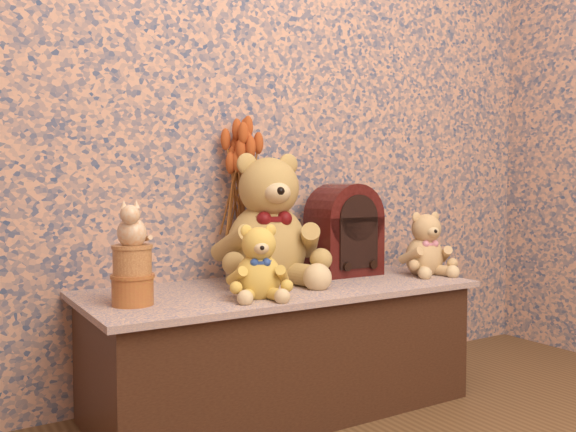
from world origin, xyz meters
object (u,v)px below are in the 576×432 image
teddy_large (267,213)px  cathedral_radio (344,229)px  cat_figurine (132,223)px  teddy_medium (258,258)px  ceramic_vase (240,255)px  teddy_small (425,241)px  biscuit_tin_lower (133,290)px

teddy_large → cathedral_radio: bearing=11.8°
cat_figurine → teddy_large: bearing=40.3°
teddy_medium → cathedral_radio: 0.56m
ceramic_vase → cat_figurine: cat_figurine is taller
teddy_small → cat_figurine: size_ratio=1.93×
cathedral_radio → ceramic_vase: cathedral_radio is taller
cathedral_radio → biscuit_tin_lower: 0.89m
teddy_small → biscuit_tin_lower: size_ratio=2.18×
cat_figurine → teddy_medium: bearing=10.4°
teddy_large → ceramic_vase: (-0.06, 0.09, -0.15)m
teddy_medium → ceramic_vase: (0.11, 0.33, -0.03)m
teddy_large → cathedral_radio: size_ratio=1.40×
teddy_large → teddy_medium: (-0.17, -0.24, -0.12)m
cathedral_radio → cat_figurine: 0.88m
cathedral_radio → teddy_medium: bearing=-153.9°
teddy_medium → cat_figurine: cat_figurine is taller
teddy_large → teddy_small: size_ratio=1.89×
teddy_medium → cat_figurine: bearing=-174.1°
cathedral_radio → biscuit_tin_lower: cathedral_radio is taller
teddy_medium → teddy_small: size_ratio=0.94×
cat_figurine → biscuit_tin_lower: bearing=0.0°
biscuit_tin_lower → cathedral_radio: bearing=10.2°
teddy_large → cat_figurine: 0.55m
ceramic_vase → biscuit_tin_lower: 0.53m
cat_figurine → cathedral_radio: bearing=34.2°
ceramic_vase → teddy_medium: bearing=-108.0°
teddy_large → cat_figurine: size_ratio=3.65×
teddy_small → biscuit_tin_lower: bearing=-166.3°
teddy_small → ceramic_vase: teddy_small is taller
biscuit_tin_lower → cat_figurine: bearing=0.0°
teddy_large → biscuit_tin_lower: teddy_large is taller
teddy_large → ceramic_vase: bearing=133.8°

